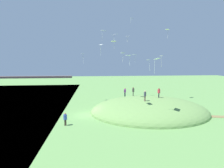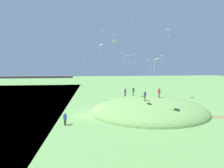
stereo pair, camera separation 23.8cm
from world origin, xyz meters
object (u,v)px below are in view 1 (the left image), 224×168
at_px(kite_1, 83,55).
at_px(kite_0, 115,35).
at_px(person_on_hilltop, 159,92).
at_px(kite_4, 128,56).
at_px(kite_8, 132,19).
at_px(kite_2, 162,57).
at_px(person_walking_path, 145,94).
at_px(kite_10, 148,61).
at_px(person_with_child, 65,118).
at_px(kite_6, 101,46).
at_px(kite_13, 123,53).
at_px(person_near_shore, 125,91).
at_px(kite_3, 128,37).
at_px(kite_9, 135,55).
at_px(kite_11, 157,60).
at_px(kite_7, 167,30).
at_px(kite_12, 103,31).
at_px(kite_5, 114,42).

bearing_deg(kite_1, kite_0, -55.36).
distance_m(person_on_hilltop, kite_0, 12.43).
height_order(kite_4, kite_8, kite_8).
bearing_deg(kite_2, kite_0, -169.35).
distance_m(kite_2, kite_4, 9.56).
xyz_separation_m(person_walking_path, kite_10, (2.42, 6.55, 5.39)).
relative_size(person_on_hilltop, kite_4, 1.15).
height_order(person_with_child, kite_6, kite_6).
xyz_separation_m(person_walking_path, kite_2, (4.00, 3.72, 6.05)).
bearing_deg(kite_4, kite_0, 107.06).
height_order(person_walking_path, kite_13, kite_13).
bearing_deg(person_near_shore, kite_3, -41.66).
bearing_deg(kite_0, person_on_hilltop, 2.23).
distance_m(kite_1, kite_9, 11.72).
distance_m(kite_3, kite_11, 9.97).
xyz_separation_m(person_near_shore, kite_8, (1.49, 1.65, 14.39)).
relative_size(kite_3, kite_9, 0.59).
xyz_separation_m(kite_9, kite_13, (-2.48, 1.41, 0.38)).
xyz_separation_m(person_near_shore, kite_11, (2.21, -11.71, 6.11)).
bearing_deg(kite_8, kite_7, 12.14).
distance_m(person_near_shore, kite_12, 14.11).
relative_size(kite_2, kite_5, 1.05).
xyz_separation_m(person_with_child, kite_3, (9.94, 8.01, 11.92)).
bearing_deg(person_on_hilltop, kite_4, -41.69).
height_order(kite_0, kite_2, kite_0).
relative_size(kite_3, kite_8, 1.04).
xyz_separation_m(person_with_child, kite_10, (14.51, 10.37, 7.66)).
height_order(kite_7, kite_11, kite_7).
bearing_deg(person_on_hilltop, kite_1, -109.25).
xyz_separation_m(kite_8, kite_13, (-0.88, 5.26, -6.65)).
height_order(person_on_hilltop, kite_6, kite_6).
relative_size(person_with_child, kite_1, 0.84).
bearing_deg(kite_13, kite_10, -62.77).
relative_size(kite_2, kite_11, 0.98).
height_order(kite_5, kite_10, kite_5).
relative_size(person_walking_path, kite_3, 1.53).
relative_size(person_on_hilltop, kite_5, 0.86).
height_order(person_walking_path, kite_9, kite_9).
height_order(kite_4, kite_5, kite_5).
xyz_separation_m(person_near_shore, kite_5, (-1.51, 7.20, 10.45)).
height_order(kite_2, kite_5, kite_5).
bearing_deg(kite_8, kite_1, 170.30).
bearing_deg(person_with_child, kite_6, 60.27).
distance_m(person_on_hilltop, kite_10, 6.83).
height_order(kite_0, kite_9, kite_0).
xyz_separation_m(kite_1, kite_7, (18.16, 0.07, 5.35)).
xyz_separation_m(person_walking_path, person_on_hilltop, (3.19, 2.39, 0.02)).
bearing_deg(person_with_child, kite_11, -4.55).
distance_m(person_with_child, kite_3, 17.47).
distance_m(kite_3, kite_8, 6.39).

